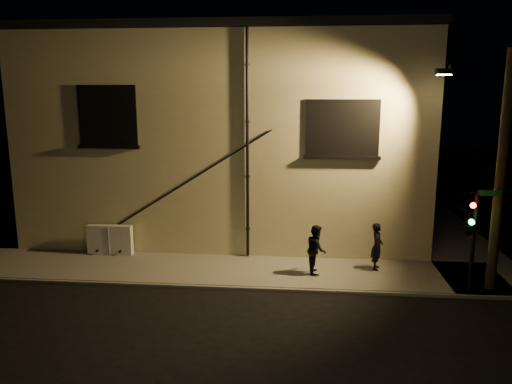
# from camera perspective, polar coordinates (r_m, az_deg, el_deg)

# --- Properties ---
(ground) EXTENTS (90.00, 90.00, 0.00)m
(ground) POSITION_cam_1_polar(r_m,az_deg,el_deg) (16.32, 4.36, -11.23)
(ground) COLOR black
(sidewalk) EXTENTS (21.00, 16.00, 0.12)m
(sidewalk) POSITION_cam_1_polar(r_m,az_deg,el_deg) (20.44, 8.02, -6.36)
(sidewalk) COLOR slate
(sidewalk) RESTS_ON ground
(building) EXTENTS (16.20, 12.23, 8.80)m
(building) POSITION_cam_1_polar(r_m,az_deg,el_deg) (24.32, -2.25, 7.06)
(building) COLOR beige
(building) RESTS_ON ground
(utility_cabinet) EXTENTS (1.73, 0.29, 1.14)m
(utility_cabinet) POSITION_cam_1_polar(r_m,az_deg,el_deg) (19.98, -16.34, -5.26)
(utility_cabinet) COLOR silver
(utility_cabinet) RESTS_ON sidewalk
(pedestrian_a) EXTENTS (0.49, 0.67, 1.67)m
(pedestrian_a) POSITION_cam_1_polar(r_m,az_deg,el_deg) (18.05, 13.65, -6.04)
(pedestrian_a) COLOR black
(pedestrian_a) RESTS_ON sidewalk
(pedestrian_b) EXTENTS (0.69, 0.86, 1.70)m
(pedestrian_b) POSITION_cam_1_polar(r_m,az_deg,el_deg) (17.31, 6.91, -6.51)
(pedestrian_b) COLOR black
(pedestrian_b) RESTS_ON sidewalk
(traffic_signal) EXTENTS (1.30, 1.90, 3.23)m
(traffic_signal) POSITION_cam_1_polar(r_m,az_deg,el_deg) (16.57, 23.19, -3.45)
(traffic_signal) COLOR black
(traffic_signal) RESTS_ON sidewalk
(streetlamp_pole) EXTENTS (2.03, 1.40, 7.52)m
(streetlamp_pole) POSITION_cam_1_polar(r_m,az_deg,el_deg) (16.88, 25.90, 2.42)
(streetlamp_pole) COLOR black
(streetlamp_pole) RESTS_ON ground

